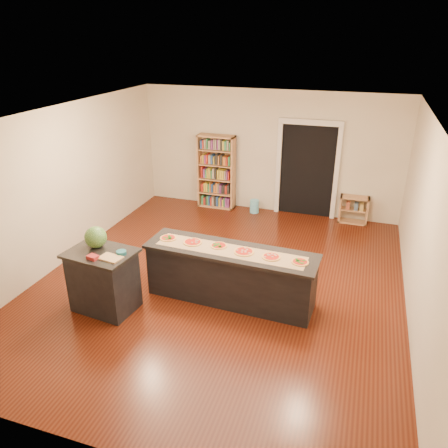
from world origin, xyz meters
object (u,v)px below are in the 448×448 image
(side_counter, at_px, (104,280))
(low_shelf, at_px, (354,210))
(waste_bin, at_px, (254,206))
(watermelon, at_px, (96,237))
(bookshelf, at_px, (216,172))
(kitchen_island, at_px, (230,275))

(side_counter, distance_m, low_shelf, 5.75)
(waste_bin, height_order, watermelon, watermelon)
(bookshelf, relative_size, watermelon, 5.35)
(low_shelf, distance_m, watermelon, 5.79)
(side_counter, height_order, waste_bin, side_counter)
(side_counter, xyz_separation_m, waste_bin, (1.20, 4.48, -0.34))
(low_shelf, relative_size, waste_bin, 2.01)
(side_counter, bearing_deg, bookshelf, 93.80)
(kitchen_island, relative_size, bookshelf, 1.53)
(side_counter, bearing_deg, watermelon, 144.26)
(side_counter, relative_size, waste_bin, 3.20)
(low_shelf, distance_m, waste_bin, 2.25)
(low_shelf, bearing_deg, watermelon, -128.67)
(low_shelf, height_order, waste_bin, low_shelf)
(bookshelf, xyz_separation_m, watermelon, (-0.36, -4.45, 0.26))
(kitchen_island, bearing_deg, low_shelf, 68.69)
(bookshelf, distance_m, watermelon, 4.47)
(kitchen_island, xyz_separation_m, bookshelf, (-1.53, 3.75, 0.43))
(side_counter, distance_m, watermelon, 0.67)
(watermelon, bearing_deg, side_counter, -42.40)
(side_counter, xyz_separation_m, bookshelf, (0.23, 4.57, 0.39))
(bookshelf, height_order, waste_bin, bookshelf)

